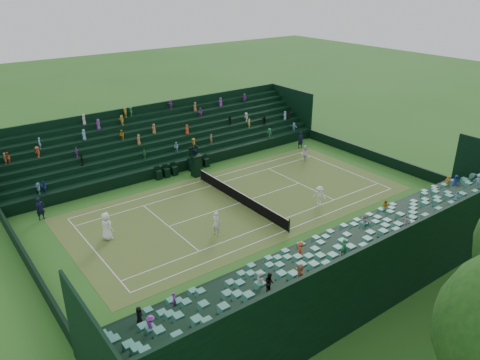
{
  "coord_description": "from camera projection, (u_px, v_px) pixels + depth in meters",
  "views": [
    {
      "loc": [
        26.73,
        -19.85,
        16.67
      ],
      "look_at": [
        0.0,
        0.0,
        2.0
      ],
      "focal_mm": 35.0,
      "sensor_mm": 36.0,
      "label": 1
    }
  ],
  "objects": [
    {
      "name": "player_near_west",
      "position": [
        107.0,
        226.0,
        31.73
      ],
      "size": [
        1.15,
        0.97,
        2.01
      ],
      "primitive_type": "imported",
      "rotation": [
        0.0,
        0.0,
        3.54
      ],
      "color": "white",
      "rests_on": "ground"
    },
    {
      "name": "umpire_chair",
      "position": [
        196.0,
        163.0,
        41.67
      ],
      "size": [
        0.95,
        0.95,
        3.0
      ],
      "color": "black",
      "rests_on": "ground"
    },
    {
      "name": "line_judge_north",
      "position": [
        301.0,
        140.0,
        48.58
      ],
      "size": [
        0.53,
        0.71,
        1.79
      ],
      "primitive_type": "imported",
      "rotation": [
        0.0,
        0.0,
        1.41
      ],
      "color": "black",
      "rests_on": "ground"
    },
    {
      "name": "north_grandstand",
      "position": [
        369.0,
        257.0,
        27.26
      ],
      "size": [
        6.6,
        32.0,
        4.9
      ],
      "color": "black",
      "rests_on": "ground"
    },
    {
      "name": "courtside_chairs",
      "position": [
        183.0,
        168.0,
        42.72
      ],
      "size": [
        0.54,
        5.51,
        1.17
      ],
      "color": "black",
      "rests_on": "ground"
    },
    {
      "name": "player_far_east",
      "position": [
        319.0,
        196.0,
        36.62
      ],
      "size": [
        1.18,
        1.01,
        1.58
      ],
      "primitive_type": "imported",
      "rotation": [
        0.0,
        0.0,
        0.51
      ],
      "color": "white",
      "rests_on": "ground"
    },
    {
      "name": "perimeter_wall_south",
      "position": [
        30.0,
        266.0,
        28.32
      ],
      "size": [
        17.17,
        0.2,
        1.0
      ],
      "primitive_type": "cube",
      "color": "black",
      "rests_on": "ground"
    },
    {
      "name": "south_grandstand",
      "position": [
        163.0,
        143.0,
        45.87
      ],
      "size": [
        6.6,
        32.0,
        4.9
      ],
      "color": "black",
      "rests_on": "ground"
    },
    {
      "name": "perimeter_wall_north",
      "position": [
        370.0,
        155.0,
        45.66
      ],
      "size": [
        17.17,
        0.2,
        1.0
      ],
      "primitive_type": "cube",
      "color": "black",
      "rests_on": "ground"
    },
    {
      "name": "perimeter_wall_west",
      "position": [
        185.0,
        165.0,
        43.22
      ],
      "size": [
        0.2,
        31.77,
        1.0
      ],
      "primitive_type": "cube",
      "color": "black",
      "rests_on": "ground"
    },
    {
      "name": "player_near_east",
      "position": [
        216.0,
        223.0,
        32.35
      ],
      "size": [
        0.77,
        0.65,
        1.79
      ],
      "primitive_type": "imported",
      "rotation": [
        0.0,
        0.0,
        3.54
      ],
      "color": "silver",
      "rests_on": "ground"
    },
    {
      "name": "line_judge_south",
      "position": [
        40.0,
        209.0,
        34.39
      ],
      "size": [
        0.46,
        0.66,
        1.74
      ],
      "primitive_type": "imported",
      "rotation": [
        0.0,
        0.0,
        1.65
      ],
      "color": "black",
      "rests_on": "ground"
    },
    {
      "name": "tennis_net",
      "position": [
        240.0,
        197.0,
        36.98
      ],
      "size": [
        11.67,
        0.1,
        1.06
      ],
      "color": "black",
      "rests_on": "ground"
    },
    {
      "name": "court_surface",
      "position": [
        240.0,
        203.0,
        37.19
      ],
      "size": [
        12.97,
        26.77,
        0.01
      ],
      "primitive_type": "cube",
      "color": "#377326",
      "rests_on": "ground"
    },
    {
      "name": "player_far_west",
      "position": [
        305.0,
        154.0,
        45.15
      ],
      "size": [
        0.91,
        0.78,
        1.62
      ],
      "primitive_type": "imported",
      "rotation": [
        0.0,
        0.0,
        -0.24
      ],
      "color": "silver",
      "rests_on": "ground"
    },
    {
      "name": "ground",
      "position": [
        240.0,
        203.0,
        37.19
      ],
      "size": [
        160.0,
        160.0,
        0.0
      ],
      "primitive_type": "plane",
      "color": "#28621F",
      "rests_on": "ground"
    },
    {
      "name": "perimeter_wall_east",
      "position": [
        317.0,
        243.0,
        30.75
      ],
      "size": [
        0.2,
        31.77,
        1.0
      ],
      "primitive_type": "cube",
      "color": "black",
      "rests_on": "ground"
    }
  ]
}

